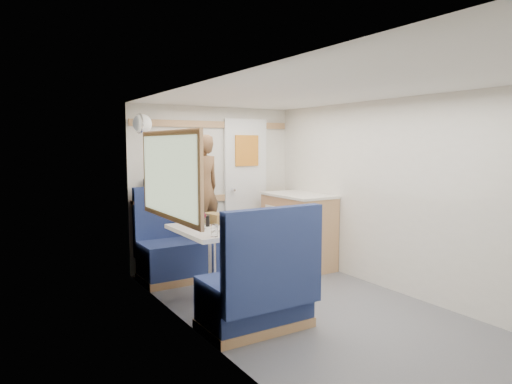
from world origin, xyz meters
TOP-DOWN VIEW (x-y plane):
  - floor at (0.00, 0.00)m, footprint 4.50×4.50m
  - ceiling at (0.00, 0.00)m, footprint 4.50×4.50m
  - wall_back at (0.00, 2.25)m, footprint 2.20×0.02m
  - wall_left at (-1.10, 0.00)m, footprint 0.02×4.50m
  - wall_right at (1.10, 0.00)m, footprint 0.02×4.50m
  - oak_trim_low at (0.00, 2.23)m, footprint 2.15×0.02m
  - oak_trim_high at (0.00, 2.23)m, footprint 2.15×0.02m
  - side_window at (-1.08, 1.00)m, footprint 0.04×1.30m
  - rear_door at (0.45, 2.22)m, footprint 0.62×0.12m
  - dinette_table at (-0.65, 1.00)m, footprint 0.62×0.92m
  - bench_far at (-0.65, 1.86)m, footprint 0.90×0.59m
  - bench_near at (-0.65, 0.14)m, footprint 0.90×0.59m
  - ledge at (-0.65, 2.12)m, footprint 0.90×0.14m
  - dome_light at (-1.04, 1.85)m, footprint 0.20×0.20m
  - galley_counter at (0.82, 1.55)m, footprint 0.57×0.92m
  - person at (-0.38, 1.77)m, footprint 0.49×0.37m
  - duffel_bag at (-0.67, 2.12)m, footprint 0.52×0.31m
  - tray at (-0.53, 0.72)m, footprint 0.34×0.41m
  - orange_fruit at (-0.48, 0.72)m, footprint 0.08×0.08m
  - cheese_block at (-0.63, 0.65)m, footprint 0.11×0.08m
  - wine_glass at (-0.74, 1.01)m, footprint 0.08×0.08m
  - tumbler_left at (-0.80, 0.62)m, footprint 0.07×0.07m
  - tumbler_mid at (-0.77, 1.14)m, footprint 0.07×0.07m
  - tumbler_right at (-0.60, 1.21)m, footprint 0.06×0.06m
  - beer_glass at (-0.44, 0.99)m, footprint 0.06×0.06m
  - pepper_grinder at (-0.64, 1.10)m, footprint 0.04×0.04m
  - bread_loaf at (-0.49, 1.23)m, footprint 0.17×0.26m

SIDE VIEW (x-z plane):
  - floor at x=0.00m, z-range 0.00..0.00m
  - bench_far at x=-0.65m, z-range -0.22..0.83m
  - bench_near at x=-0.65m, z-range -0.22..0.83m
  - galley_counter at x=0.82m, z-range 0.01..0.93m
  - dinette_table at x=-0.65m, z-range 0.21..0.93m
  - tray at x=-0.53m, z-range 0.72..0.74m
  - cheese_block at x=-0.63m, z-range 0.74..0.77m
  - beer_glass at x=-0.44m, z-range 0.72..0.81m
  - tumbler_right at x=-0.60m, z-range 0.72..0.82m
  - bread_loaf at x=-0.49m, z-range 0.72..0.82m
  - pepper_grinder at x=-0.64m, z-range 0.72..0.83m
  - tumbler_left at x=-0.80m, z-range 0.72..0.83m
  - orange_fruit at x=-0.48m, z-range 0.74..0.81m
  - tumbler_mid at x=-0.77m, z-range 0.72..0.84m
  - wine_glass at x=-0.74m, z-range 0.76..0.93m
  - oak_trim_low at x=0.00m, z-range 0.81..0.89m
  - ledge at x=-0.65m, z-range 0.86..0.90m
  - rear_door at x=0.45m, z-range 0.04..1.90m
  - wall_back at x=0.00m, z-range 0.00..2.00m
  - wall_left at x=-1.10m, z-range 0.00..2.00m
  - wall_right at x=1.10m, z-range 0.00..2.00m
  - duffel_bag at x=-0.67m, z-range 0.90..1.14m
  - person at x=-0.38m, z-range 0.45..1.64m
  - side_window at x=-1.08m, z-range 0.89..1.61m
  - dome_light at x=-1.04m, z-range 1.65..1.85m
  - oak_trim_high at x=0.00m, z-range 1.74..1.82m
  - ceiling at x=0.00m, z-range 2.00..2.00m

